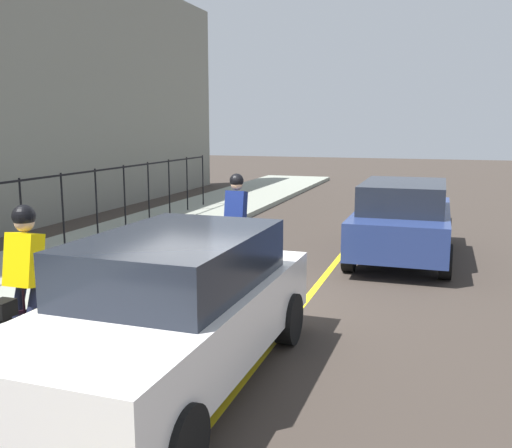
{
  "coord_description": "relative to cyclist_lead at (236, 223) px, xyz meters",
  "views": [
    {
      "loc": [
        -8.04,
        -3.51,
        2.7
      ],
      "look_at": [
        1.19,
        -0.49,
        1.0
      ],
      "focal_mm": 39.81,
      "sensor_mm": 36.0,
      "label": 1
    }
  ],
  "objects": [
    {
      "name": "patrol_sedan",
      "position": [
        2.04,
        -2.87,
        -0.09
      ],
      "size": [
        4.41,
        1.93,
        1.58
      ],
      "rotation": [
        0.0,
        0.0,
        -0.0
      ],
      "color": "navy",
      "rests_on": "ground"
    },
    {
      "name": "parked_sedan_rear",
      "position": [
        -4.61,
        -0.98,
        -0.09
      ],
      "size": [
        4.43,
        1.97,
        1.58
      ],
      "rotation": [
        0.0,
        0.0,
        3.13
      ],
      "color": "white",
      "rests_on": "ground"
    },
    {
      "name": "cyclist_lead",
      "position": [
        0.0,
        0.0,
        0.0
      ],
      "size": [
        1.71,
        0.36,
        1.83
      ],
      "rotation": [
        0.0,
        0.0,
        0.0
      ],
      "color": "black",
      "rests_on": "ground"
    },
    {
      "name": "lane_line_centre",
      "position": [
        -1.67,
        -1.66,
        -0.91
      ],
      "size": [
        36.0,
        0.12,
        0.01
      ],
      "primitive_type": "cube",
      "color": "yellow",
      "rests_on": "ground"
    },
    {
      "name": "sidewalk",
      "position": [
        -1.67,
        3.34,
        -0.84
      ],
      "size": [
        40.0,
        3.2,
        0.15
      ],
      "primitive_type": "cube",
      "color": "gray",
      "rests_on": "ground"
    },
    {
      "name": "iron_fence",
      "position": [
        -0.67,
        3.74,
        0.35
      ],
      "size": [
        15.55,
        0.04,
        1.6
      ],
      "color": "black",
      "rests_on": "sidewalk"
    },
    {
      "name": "ground_plane",
      "position": [
        -1.67,
        -0.06,
        -0.91
      ],
      "size": [
        80.0,
        80.0,
        0.0
      ],
      "primitive_type": "plane",
      "color": "#39302A"
    },
    {
      "name": "cyclist_follow",
      "position": [
        -4.61,
        0.85,
        0.0
      ],
      "size": [
        1.71,
        0.36,
        1.83
      ],
      "rotation": [
        0.0,
        0.0,
        0.0
      ],
      "color": "black",
      "rests_on": "ground"
    }
  ]
}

